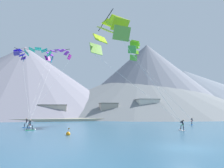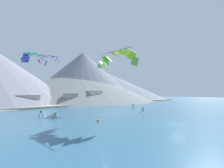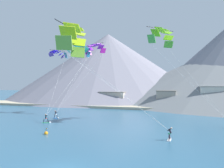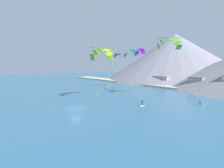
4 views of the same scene
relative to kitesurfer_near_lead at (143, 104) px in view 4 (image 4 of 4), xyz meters
The scene contains 15 objects.
ground_plane 16.19m from the kitesurfer_near_lead, 120.75° to the right, with size 400.00×400.00×0.00m, color #2D5B7A.
kitesurfer_near_lead is the anchor object (origin of this frame).
kitesurfer_near_trail 14.30m from the kitesurfer_near_lead, 50.46° to the left, with size 1.26×1.69×1.68m.
kitesurfer_mid_center 23.61m from the kitesurfer_near_lead, 165.33° to the left, with size 1.77×0.96×1.78m.
kitesurfer_far_left 26.50m from the kitesurfer_near_lead, 155.08° to the left, with size 1.78×0.87×1.79m.
parafoil_kite_near_lead 18.27m from the kitesurfer_near_lead, 165.10° to the right, with size 14.36×8.47×13.77m.
parafoil_kite_near_trail 22.61m from the kitesurfer_near_lead, 98.03° to the left, with size 13.85×8.39×17.36m.
parafoil_kite_mid_center 34.71m from the kitesurfer_near_lead, 139.58° to the left, with size 6.91×15.44×15.88m.
parafoil_kite_far_left 32.68m from the kitesurfer_near_lead, 132.27° to the left, with size 8.11×12.06×16.18m.
parafoil_kite_distant_high_outer 34.19m from the kitesurfer_near_lead, 149.55° to the left, with size 2.22×4.72×1.74m.
race_marker_buoy 17.59m from the kitesurfer_near_lead, behind, with size 0.56×0.56×1.02m.
shoreline_strip 37.54m from the kitesurfer_near_lead, 102.74° to the left, with size 180.00×10.00×0.70m, color #BCAD8E.
shore_building_promenade_mid 46.15m from the kitesurfer_near_lead, 116.57° to the left, with size 8.75×5.97×4.83m.
shore_building_quay_east 39.22m from the kitesurfer_near_lead, 94.25° to the left, with size 5.84×4.27×5.43m.
mountain_peak_central_summit 89.31m from the kitesurfer_near_lead, 113.94° to the left, with size 100.08×100.08×33.96m.
Camera 4 is at (31.50, -14.85, 9.69)m, focal length 24.00 mm.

